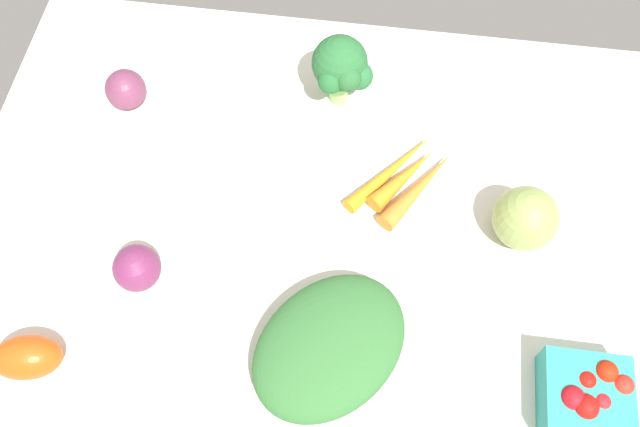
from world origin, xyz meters
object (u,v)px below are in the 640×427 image
carrot_bunch (406,179)px  heirloom_tomato_green (525,218)px  leafy_greens_clump (329,346)px  red_onion_center (137,268)px  berry_basket (587,397)px  broccoli_head (341,68)px  red_onion_near_basket (126,89)px  roma_tomato (27,357)px

carrot_bunch → heirloom_tomato_green: (16.34, -5.97, 3.13)cm
heirloom_tomato_green → leafy_greens_clump: size_ratio=0.41×
red_onion_center → leafy_greens_clump: bearing=-15.1°
berry_basket → broccoli_head: broccoli_head is taller
heirloom_tomato_green → red_onion_near_basket: bearing=165.8°
carrot_bunch → red_onion_center: (-34.50, -19.58, 1.84)cm
red_onion_near_basket → roma_tomato: (-1.15, -42.40, -0.32)cm
red_onion_near_basket → leafy_greens_clump: leafy_greens_clump is taller
red_onion_near_basket → red_onion_center: red_onion_center is taller
berry_basket → red_onion_center: 59.13cm
leafy_greens_clump → red_onion_center: 27.63cm
heirloom_tomato_green → broccoli_head: broccoli_head is taller
red_onion_center → berry_basket: bearing=-9.0°
heirloom_tomato_green → berry_basket: bearing=-71.7°
heirloom_tomato_green → leafy_greens_clump: heirloom_tomato_green is taller
roma_tomato → red_onion_center: (10.58, 13.50, 0.38)cm
carrot_bunch → broccoli_head: 19.05cm
roma_tomato → leafy_greens_clump: bearing=-1.9°
leafy_greens_clump → broccoli_head: size_ratio=1.74×
red_onion_near_basket → red_onion_center: bearing=-71.9°
heirloom_tomato_green → red_onion_center: (-50.84, -13.62, -1.30)cm
heirloom_tomato_green → carrot_bunch: bearing=159.9°
leafy_greens_clump → broccoli_head: bearing=94.9°
carrot_bunch → heirloom_tomato_green: 17.68cm
red_onion_near_basket → heirloom_tomato_green: bearing=-14.2°
red_onion_near_basket → broccoli_head: bearing=7.9°
broccoli_head → red_onion_near_basket: bearing=-172.1°
carrot_bunch → roma_tomato: bearing=-143.7°
red_onion_center → roma_tomato: bearing=-128.1°
red_onion_near_basket → broccoli_head: broccoli_head is taller
carrot_bunch → red_onion_center: bearing=-150.4°
red_onion_center → broccoli_head: bearing=55.3°
heirloom_tomato_green → red_onion_center: 52.65cm
carrot_bunch → leafy_greens_clump: leafy_greens_clump is taller
heirloom_tomato_green → berry_basket: size_ratio=0.85×
carrot_bunch → broccoli_head: bearing=129.2°
red_onion_near_basket → red_onion_center: (9.44, -28.90, 0.06)cm
red_onion_near_basket → roma_tomato: 42.42cm
roma_tomato → leafy_greens_clump: (37.26, 6.30, 0.41)cm
carrot_bunch → leafy_greens_clump: size_ratio=0.81×
leafy_greens_clump → carrot_bunch: bearing=73.7°
carrot_bunch → berry_basket: (23.90, -28.87, 1.58)cm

